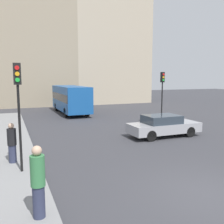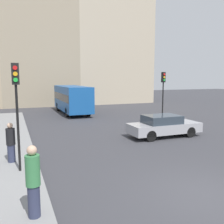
# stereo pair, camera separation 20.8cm
# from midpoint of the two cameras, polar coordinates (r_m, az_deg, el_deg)

# --- Properties ---
(ground_plane) EXTENTS (120.00, 120.00, 0.00)m
(ground_plane) POSITION_cam_midpoint_polar(r_m,az_deg,el_deg) (8.66, 20.44, -17.14)
(ground_plane) COLOR #38383D
(building_row) EXTENTS (27.72, 5.00, 16.60)m
(building_row) POSITION_cam_midpoint_polar(r_m,az_deg,el_deg) (34.81, -13.63, 14.53)
(building_row) COLOR tan
(building_row) RESTS_ON ground_plane
(sedan_car) EXTENTS (4.46, 1.72, 1.33)m
(sedan_car) POSITION_cam_midpoint_polar(r_m,az_deg,el_deg) (15.65, 11.28, -3.07)
(sedan_car) COLOR #9E9EA3
(sedan_car) RESTS_ON ground_plane
(bus_distant) EXTENTS (2.33, 7.88, 2.77)m
(bus_distant) POSITION_cam_midpoint_polar(r_m,az_deg,el_deg) (25.80, -9.70, 3.20)
(bus_distant) COLOR #195199
(bus_distant) RESTS_ON ground_plane
(traffic_light_near) EXTENTS (0.26, 0.24, 3.96)m
(traffic_light_near) POSITION_cam_midpoint_polar(r_m,az_deg,el_deg) (9.54, -21.24, 3.60)
(traffic_light_near) COLOR black
(traffic_light_near) RESTS_ON sidewalk_corner
(traffic_light_far) EXTENTS (0.26, 0.24, 4.03)m
(traffic_light_far) POSITION_cam_midpoint_polar(r_m,az_deg,el_deg) (19.05, 11.11, 5.48)
(traffic_light_far) COLOR black
(traffic_light_far) RESTS_ON ground_plane
(pedestrian_green_hoodie) EXTENTS (0.35, 0.35, 1.82)m
(pedestrian_green_hoodie) POSITION_cam_midpoint_polar(r_m,az_deg,el_deg) (6.59, -17.45, -14.97)
(pedestrian_green_hoodie) COLOR #2D334C
(pedestrian_green_hoodie) RESTS_ON sidewalk_corner
(pedestrian_black_jacket) EXTENTS (0.36, 0.36, 1.64)m
(pedestrian_black_jacket) POSITION_cam_midpoint_polar(r_m,az_deg,el_deg) (11.02, -22.40, -6.55)
(pedestrian_black_jacket) COLOR #2D334C
(pedestrian_black_jacket) RESTS_ON sidewalk_corner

